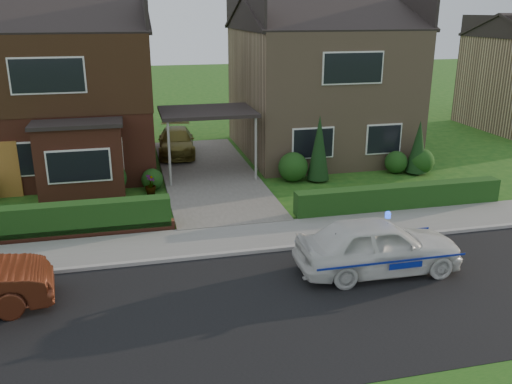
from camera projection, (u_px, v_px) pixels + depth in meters
name	position (u px, v px, depth m)	size (l,w,h in m)	color
ground	(280.00, 308.00, 12.64)	(120.00, 120.00, 0.00)	#194E14
road	(280.00, 308.00, 12.64)	(60.00, 6.00, 0.02)	black
kerb	(251.00, 252.00, 15.44)	(60.00, 0.16, 0.12)	#9E9993
sidewalk	(243.00, 238.00, 16.41)	(60.00, 2.00, 0.10)	slate
driveway	(209.00, 174.00, 22.77)	(3.80, 12.00, 0.12)	#666059
house_left	(61.00, 79.00, 22.98)	(7.50, 9.53, 7.25)	brown
house_right	(319.00, 75.00, 25.65)	(7.50, 8.06, 7.25)	#93765A
carport_link	(207.00, 113.00, 21.90)	(3.80, 3.00, 2.77)	black
dwarf_wall	(45.00, 236.00, 16.20)	(7.70, 0.25, 0.36)	brown
hedge_left	(47.00, 240.00, 16.40)	(7.50, 0.55, 0.90)	#113511
hedge_right	(398.00, 210.00, 18.85)	(7.50, 0.55, 0.80)	#113511
shrub_left_mid	(109.00, 178.00, 20.13)	(1.32, 1.32, 1.32)	#113511
shrub_left_near	(152.00, 179.00, 20.84)	(0.84, 0.84, 0.84)	#113511
shrub_right_near	(293.00, 167.00, 21.82)	(1.20, 1.20, 1.20)	#113511
shrub_right_mid	(396.00, 162.00, 22.96)	(0.96, 0.96, 0.96)	#113511
shrub_right_far	(421.00, 161.00, 22.88)	(1.08, 1.08, 1.08)	#113511
conifer_a	(319.00, 150.00, 21.63)	(0.90, 0.90, 2.60)	black
conifer_b	(418.00, 149.00, 22.66)	(0.90, 0.90, 2.20)	black
police_car	(378.00, 246.00, 14.17)	(3.99, 4.37, 1.64)	silver
driveway_car	(176.00, 142.00, 25.57)	(1.65, 4.06, 1.18)	brown
potted_plant_a	(111.00, 215.00, 17.19)	(0.43, 0.29, 0.81)	gray
potted_plant_c	(151.00, 185.00, 20.28)	(0.42, 0.42, 0.75)	gray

